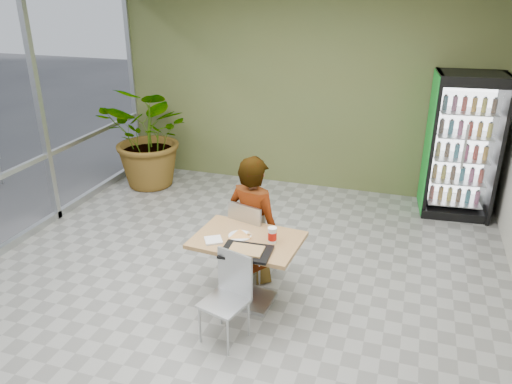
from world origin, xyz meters
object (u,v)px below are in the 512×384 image
dining_table (247,256)px  potted_plant (152,136)px  seated_woman (253,231)px  cafeteria_tray (246,252)px  beverage_fridge (462,146)px  chair_near (229,290)px  chair_far (250,234)px  soda_cup (272,235)px

dining_table → potted_plant: bearing=133.8°
dining_table → seated_woman: bearing=100.8°
cafeteria_tray → beverage_fridge: beverage_fridge is taller
chair_near → potted_plant: 4.07m
chair_far → cafeteria_tray: (0.21, -0.73, 0.21)m
dining_table → soda_cup: 0.39m
cafeteria_tray → beverage_fridge: (2.06, 3.30, 0.25)m
beverage_fridge → chair_far: bearing=-136.4°
chair_near → soda_cup: size_ratio=5.38×
beverage_fridge → cafeteria_tray: bearing=-127.0°
potted_plant → cafeteria_tray: bearing=-48.2°
chair_near → cafeteria_tray: bearing=92.1°
seated_woman → chair_near: bearing=111.8°
soda_cup → cafeteria_tray: size_ratio=0.34×
beverage_fridge → seated_woman: bearing=-136.5°
beverage_fridge → potted_plant: 4.67m
beverage_fridge → potted_plant: (-4.65, -0.41, -0.16)m
chair_near → potted_plant: bearing=144.5°
seated_woman → cafeteria_tray: 0.81m
soda_cup → potted_plant: (-2.76, 2.61, 0.02)m
soda_cup → dining_table: bearing=179.5°
cafeteria_tray → chair_near: bearing=-104.0°
dining_table → soda_cup: size_ratio=7.01×
soda_cup → cafeteria_tray: 0.34m
chair_far → beverage_fridge: 3.46m
seated_woman → cafeteria_tray: bearing=118.9°
chair_far → chair_near: chair_far is taller
soda_cup → chair_far: bearing=131.0°
soda_cup → potted_plant: size_ratio=0.09×
dining_table → potted_plant: size_ratio=0.66×
beverage_fridge → potted_plant: beverage_fridge is taller
chair_near → soda_cup: (0.25, 0.57, 0.32)m
dining_table → chair_near: chair_near is taller
dining_table → soda_cup: soda_cup is taller
chair_far → beverage_fridge: bearing=-115.5°
chair_far → potted_plant: 3.24m
seated_woman → cafeteria_tray: size_ratio=3.71×
chair_far → seated_woman: seated_woman is taller
potted_plant → chair_far: bearing=-42.4°
dining_table → cafeteria_tray: 0.38m
chair_near → seated_woman: size_ratio=0.49×
seated_woman → soda_cup: bearing=142.1°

